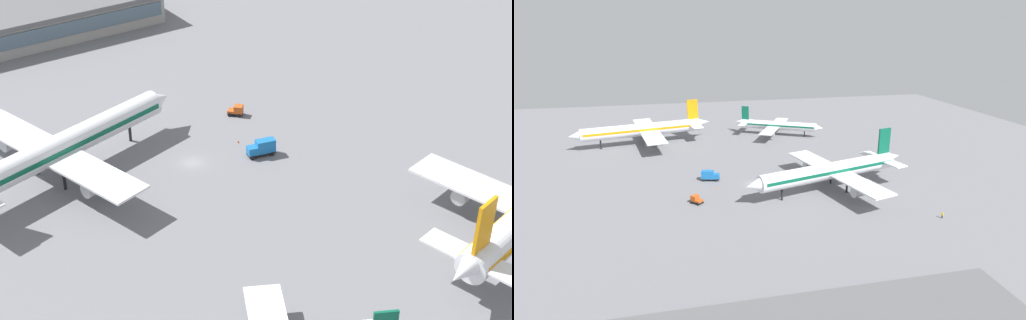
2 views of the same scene
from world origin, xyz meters
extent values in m
plane|color=slate|center=(0.00, 0.00, 0.00)|extent=(288.00, 288.00, 0.00)
cube|color=#9E9993|center=(-2.24, -78.00, 3.57)|extent=(57.60, 21.68, 7.14)
cube|color=#4C6070|center=(-2.24, -66.94, 4.59)|extent=(55.30, 0.30, 3.67)
cube|color=#59595B|center=(-2.24, -78.00, 7.65)|extent=(59.91, 22.55, 1.22)
cylinder|color=white|center=(21.53, -10.17, 6.07)|extent=(45.67, 17.16, 5.06)
cone|color=white|center=(-2.09, -16.72, 6.07)|extent=(6.16, 5.98, 4.81)
cube|color=#0C593F|center=(21.53, -10.17, 6.45)|extent=(43.92, 16.77, 0.91)
cube|color=white|center=(23.74, -9.56, 5.56)|extent=(18.76, 44.07, 0.46)
cylinder|color=#A5A8AD|center=(27.01, -21.35, 3.79)|extent=(6.50, 4.28, 2.78)
cylinder|color=#A5A8AD|center=(20.47, 2.23, 3.79)|extent=(6.50, 4.28, 2.78)
cylinder|color=black|center=(6.02, -14.47, 1.77)|extent=(0.61, 0.61, 3.54)
cylinder|color=black|center=(26.15, -13.09, 1.77)|extent=(0.61, 0.61, 3.54)
cylinder|color=black|center=(23.99, -5.29, 1.77)|extent=(0.61, 0.61, 3.54)
cone|color=white|center=(-11.94, 57.99, 7.01)|extent=(7.22, 5.43, 4.16)
cylinder|color=#A5A8AD|center=(-31.61, 40.92, 3.90)|extent=(6.60, 4.08, 2.86)
cube|color=white|center=(-15.78, 57.17, 6.75)|extent=(7.90, 18.43, 0.37)
cube|color=orange|center=(-15.78, 57.17, 12.99)|extent=(4.55, 1.50, 8.31)
cylinder|color=black|center=(-31.99, 49.44, 1.82)|extent=(0.62, 0.62, 3.64)
cube|color=black|center=(-12.60, 5.27, 0.55)|extent=(5.89, 3.13, 0.30)
cube|color=#1966B2|center=(-10.75, 4.84, 1.50)|extent=(2.19, 2.26, 1.60)
cube|color=#3F596B|center=(-9.97, 4.65, 1.82)|extent=(0.44, 1.57, 0.90)
cube|color=#1966B2|center=(-13.48, 5.48, 2.00)|extent=(4.13, 2.72, 2.60)
cylinder|color=black|center=(-10.48, 5.75, 0.40)|extent=(0.85, 0.47, 0.80)
cylinder|color=black|center=(-10.91, 3.90, 0.40)|extent=(0.85, 0.47, 0.80)
cylinder|color=black|center=(-14.30, 6.64, 0.40)|extent=(0.85, 0.47, 0.80)
cylinder|color=black|center=(-14.73, 4.79, 0.40)|extent=(0.85, 0.47, 0.80)
cube|color=black|center=(-17.64, -11.64, 0.55)|extent=(3.60, 3.61, 0.30)
cube|color=#BF4C19|center=(-18.13, -11.14, 1.50)|extent=(2.62, 2.62, 1.60)
cube|color=#3F596B|center=(-18.70, -10.56, 1.82)|extent=(1.19, 1.18, 0.90)
cube|color=#BF4C19|center=(-17.00, -12.28, 0.95)|extent=(2.34, 2.33, 0.50)
cylinder|color=black|center=(-19.10, -11.51, 0.40)|extent=(0.78, 0.78, 0.80)
cylinder|color=black|center=(-17.75, -10.17, 0.40)|extent=(0.78, 0.78, 0.80)
cylinder|color=black|center=(-17.52, -13.10, 0.40)|extent=(0.78, 0.78, 0.80)
cylinder|color=black|center=(-16.17, -11.76, 0.40)|extent=(0.78, 0.78, 0.80)
cone|color=#EA590C|center=(-11.59, -1.41, 0.30)|extent=(0.44, 0.44, 0.60)
camera|label=1|loc=(62.98, 113.45, 80.11)|focal=54.89mm
camera|label=2|loc=(-19.77, -117.49, 47.56)|focal=28.60mm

